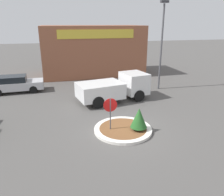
{
  "coord_description": "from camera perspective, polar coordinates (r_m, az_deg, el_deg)",
  "views": [
    {
      "loc": [
        -3.36,
        -10.84,
        5.93
      ],
      "look_at": [
        0.0,
        2.63,
        1.12
      ],
      "focal_mm": 35.0,
      "sensor_mm": 36.0,
      "label": 1
    }
  ],
  "objects": [
    {
      "name": "stop_sign",
      "position": [
        12.12,
        -0.44,
        -2.8
      ],
      "size": [
        0.78,
        0.07,
        2.03
      ],
      "color": "#4C4C51",
      "rests_on": "ground_plane"
    },
    {
      "name": "island_shrub",
      "position": [
        12.36,
        7.05,
        -5.15
      ],
      "size": [
        0.94,
        0.94,
        1.28
      ],
      "color": "brown",
      "rests_on": "traffic_island"
    },
    {
      "name": "parked_sedan_silver",
      "position": [
        21.27,
        -23.86,
        3.38
      ],
      "size": [
        4.68,
        2.0,
        1.49
      ],
      "rotation": [
        0.0,
        0.0,
        0.04
      ],
      "color": "#B7B7BC",
      "rests_on": "ground_plane"
    },
    {
      "name": "utility_truck",
      "position": [
        17.29,
        0.75,
        2.77
      ],
      "size": [
        5.95,
        3.33,
        2.06
      ],
      "rotation": [
        0.0,
        0.0,
        0.2
      ],
      "color": "silver",
      "rests_on": "ground_plane"
    },
    {
      "name": "ground_plane",
      "position": [
        12.81,
        2.86,
        -8.49
      ],
      "size": [
        120.0,
        120.0,
        0.0
      ],
      "primitive_type": "plane",
      "color": "#514F4C"
    },
    {
      "name": "light_pole",
      "position": [
        20.35,
        12.87,
        14.41
      ],
      "size": [
        0.7,
        0.3,
        7.69
      ],
      "color": "#4C4C51",
      "rests_on": "ground_plane"
    },
    {
      "name": "storefront_building",
      "position": [
        26.61,
        -5.12,
        12.32
      ],
      "size": [
        11.42,
        6.07,
        5.61
      ],
      "color": "#93563D",
      "rests_on": "ground_plane"
    },
    {
      "name": "traffic_island",
      "position": [
        12.77,
        2.87,
        -8.17
      ],
      "size": [
        3.34,
        3.34,
        0.16
      ],
      "color": "silver",
      "rests_on": "ground_plane"
    }
  ]
}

